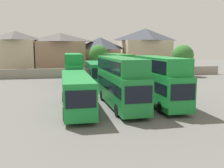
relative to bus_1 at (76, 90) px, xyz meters
name	(u,v)px	position (x,y,z in m)	size (l,w,h in m)	color
ground	(95,82)	(4.14, 18.41, -1.87)	(140.00, 140.00, 0.00)	#605E5B
depot_boundary_wall	(89,73)	(4.14, 26.08, -0.97)	(56.00, 0.50, 1.80)	gray
bus_1	(76,90)	(0.00, 0.00, 0.00)	(2.64, 11.90, 3.27)	#1A8A38
bus_2	(120,79)	(4.32, 0.32, 0.89)	(2.84, 11.47, 4.90)	#1B7C33
bus_3	(160,78)	(8.39, 0.15, 0.89)	(2.55, 10.21, 4.91)	#1B8B35
bus_4	(73,67)	(0.57, 16.40, 0.87)	(2.78, 10.41, 4.87)	#158E37
bus_5	(96,72)	(4.01, 15.96, 0.13)	(2.82, 11.27, 3.51)	#197C3C
bus_6	(119,67)	(7.81, 16.38, 0.82)	(3.09, 10.23, 4.78)	#23842E
house_terrace_left	(16,53)	(-10.56, 33.24, 2.81)	(8.26, 7.50, 9.23)	#C6B293
house_terrace_centre	(61,53)	(-1.30, 33.59, 2.66)	(10.78, 7.59, 8.91)	#9E7A60
house_terrace_right	(101,55)	(7.57, 33.86, 2.23)	(8.39, 6.62, 8.04)	#9E7A60
house_terrace_far_right	(145,50)	(18.16, 33.74, 3.29)	(11.07, 8.23, 10.13)	#C6B293
tree_behind_wall	(183,56)	(22.87, 24.08, 2.31)	(4.28, 4.28, 6.35)	brown
tree_right_of_lot	(99,55)	(6.38, 28.58, 2.44)	(4.02, 4.02, 6.35)	brown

